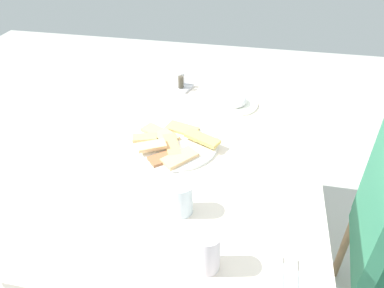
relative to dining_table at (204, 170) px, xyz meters
name	(u,v)px	position (x,y,z in m)	size (l,w,h in m)	color
ground_plane	(201,272)	(0.00, 0.00, -0.64)	(6.00, 6.00, 0.00)	#B3B4AC
dining_table	(204,170)	(0.00, 0.00, 0.00)	(1.23, 0.82, 0.71)	silver
pide_platter	(173,143)	(-0.03, -0.13, 0.09)	(0.34, 0.34, 0.04)	white
salad_plate_greens	(234,101)	(-0.39, 0.07, 0.09)	(0.21, 0.21, 0.06)	white
soda_can	(207,251)	(0.47, 0.09, 0.14)	(0.07, 0.07, 0.12)	silver
drinking_glass	(181,198)	(0.29, -0.02, 0.13)	(0.07, 0.07, 0.11)	silver
paper_napkin	(287,288)	(0.49, 0.29, 0.08)	(0.12, 0.12, 0.00)	white
fork	(280,286)	(0.49, 0.27, 0.08)	(0.18, 0.02, 0.01)	silver
condiment_caddy	(182,84)	(-0.50, -0.20, 0.10)	(0.11, 0.11, 0.08)	#B2B2B7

